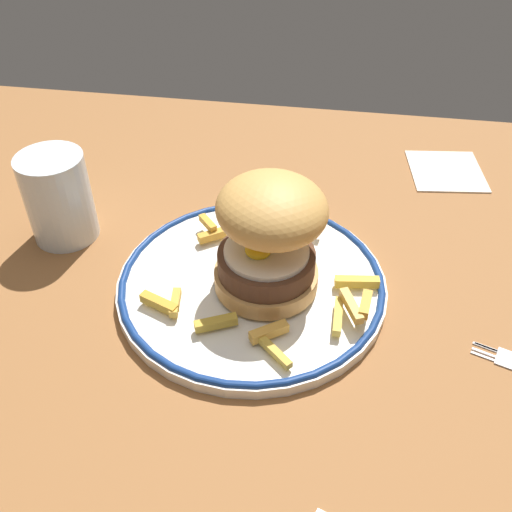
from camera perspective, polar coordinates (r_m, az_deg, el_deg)
The scene contains 6 objects.
ground_plane at distance 59.24cm, azimuth -1.14°, elevation -7.62°, with size 146.78×94.61×4.00cm, color brown.
dinner_plate at distance 60.24cm, azimuth 0.00°, elevation -2.72°, with size 28.04×28.04×1.60cm.
burger at distance 55.65cm, azimuth 1.35°, elevation 2.19°, with size 15.30×15.25×11.78cm.
fries_pile at distance 58.71cm, azimuth 1.93°, elevation -2.20°, with size 23.43×24.19×2.24cm.
water_glass at distance 68.85cm, azimuth -18.87°, elevation 5.07°, with size 7.41×7.41×10.36cm.
napkin at distance 83.04cm, azimuth 18.32°, elevation 8.06°, with size 9.54×10.17×0.40cm, color silver.
Camera 1 is at (7.42, -38.77, 42.17)cm, focal length 40.39 mm.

